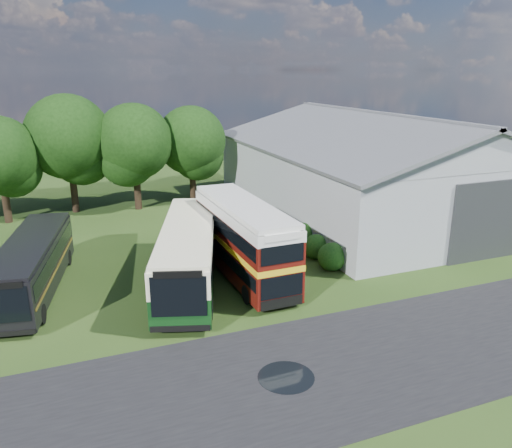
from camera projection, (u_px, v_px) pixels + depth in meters
name	position (u px, v px, depth m)	size (l,w,h in m)	color
ground	(289.00, 334.00, 22.36)	(120.00, 120.00, 0.00)	#1D3510
asphalt_road	(384.00, 354.00, 20.74)	(60.00, 8.00, 0.02)	black
puddle	(286.00, 378.00, 19.17)	(2.20, 2.20, 0.01)	black
storage_shed	(374.00, 162.00, 40.57)	(18.80, 24.80, 8.15)	gray
tree_mid	(68.00, 137.00, 39.81)	(6.80, 6.80, 9.60)	black
tree_right_a	(134.00, 142.00, 40.81)	(6.26, 6.26, 8.83)	black
tree_right_b	(191.00, 141.00, 43.33)	(5.98, 5.98, 8.45)	black
shrub_front	(331.00, 269.00, 29.65)	(1.70, 1.70, 1.70)	#194714
shrub_mid	(316.00, 258.00, 31.43)	(1.60, 1.60, 1.60)	#194714
shrub_back	(301.00, 248.00, 33.21)	(1.80, 1.80, 1.80)	#194714
bus_green_single	(188.00, 253.00, 27.18)	(6.37, 12.38, 3.34)	black
bus_maroon_double	(244.00, 240.00, 28.04)	(2.81, 10.14, 4.33)	black
bus_dark_single	(32.00, 265.00, 26.11)	(4.32, 10.82, 2.91)	black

